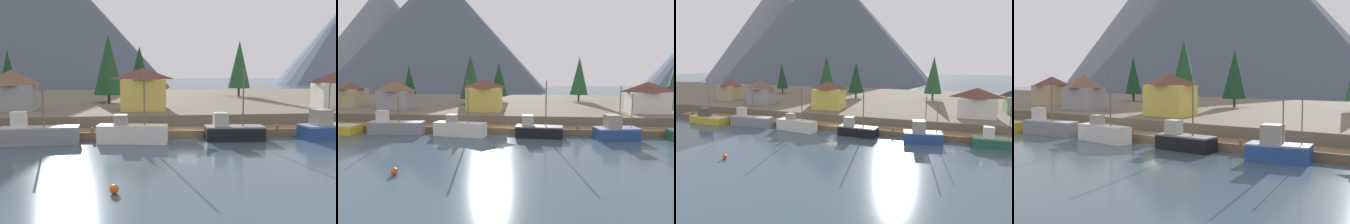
# 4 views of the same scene
# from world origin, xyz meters

# --- Properties ---
(ground_plane) EXTENTS (400.00, 400.00, 1.00)m
(ground_plane) POSITION_xyz_m (0.00, 20.00, -0.50)
(ground_plane) COLOR #384C5B
(dock) EXTENTS (80.00, 4.00, 1.60)m
(dock) POSITION_xyz_m (0.00, 1.99, 0.50)
(dock) COLOR brown
(dock) RESTS_ON ground_plane
(shoreline_bank) EXTENTS (400.00, 56.00, 2.50)m
(shoreline_bank) POSITION_xyz_m (0.00, 32.00, 1.25)
(shoreline_bank) COLOR #665B4C
(shoreline_bank) RESTS_ON ground_plane
(mountain_west_peak) EXTENTS (100.50, 100.50, 67.35)m
(mountain_west_peak) POSITION_xyz_m (-93.04, 133.97, 33.67)
(mountain_west_peak) COLOR slate
(mountain_west_peak) RESTS_ON ground_plane
(mountain_central_peak) EXTENTS (131.44, 131.44, 72.07)m
(mountain_central_peak) POSITION_xyz_m (-53.55, 127.00, 36.03)
(mountain_central_peak) COLOR #475160
(mountain_central_peak) RESTS_ON ground_plane
(fishing_boat_grey) EXTENTS (9.20, 2.76, 7.28)m
(fishing_boat_grey) POSITION_xyz_m (-18.17, -1.51, 1.23)
(fishing_boat_grey) COLOR gray
(fishing_boat_grey) RESTS_ON ground_plane
(fishing_boat_white) EXTENTS (8.69, 3.61, 9.12)m
(fishing_boat_white) POSITION_xyz_m (-7.07, -1.92, 1.21)
(fishing_boat_white) COLOR silver
(fishing_boat_white) RESTS_ON ground_plane
(fishing_boat_black) EXTENTS (7.43, 3.06, 8.95)m
(fishing_boat_black) POSITION_xyz_m (5.55, -1.65, 1.13)
(fishing_boat_black) COLOR black
(fishing_boat_black) RESTS_ON ground_plane
(fishing_boat_blue) EXTENTS (6.83, 3.95, 8.18)m
(fishing_boat_blue) POSITION_xyz_m (17.36, -2.16, 1.33)
(fishing_boat_blue) COLOR navy
(fishing_boat_blue) RESTS_ON ground_plane
(house_yellow) EXTENTS (7.07, 5.19, 6.42)m
(house_yellow) POSITION_xyz_m (-5.21, 10.78, 5.77)
(house_yellow) COLOR gold
(house_yellow) RESTS_ON shoreline_bank
(house_grey) EXTENTS (6.89, 4.53, 6.20)m
(house_grey) POSITION_xyz_m (-24.78, 11.88, 5.67)
(house_grey) COLOR gray
(house_grey) RESTS_ON shoreline_bank
(house_tan) EXTENTS (5.29, 6.43, 5.75)m
(house_tan) POSITION_xyz_m (-37.67, 15.87, 5.43)
(house_tan) COLOR tan
(house_tan) RESTS_ON shoreline_bank
(conifer_near_left) EXTENTS (4.70, 4.70, 10.72)m
(conifer_near_left) POSITION_xyz_m (-4.89, 31.38, 8.69)
(conifer_near_left) COLOR #4C3823
(conifer_near_left) RESTS_ON shoreline_bank
(conifer_mid_left) EXTENTS (5.47, 5.47, 12.40)m
(conifer_mid_left) POSITION_xyz_m (-10.84, 23.06, 9.47)
(conifer_mid_left) COLOR #4C3823
(conifer_mid_left) RESTS_ON shoreline_bank
(conifer_back_left) EXTENTS (3.69, 3.69, 9.99)m
(conifer_back_left) POSITION_xyz_m (-31.74, 34.08, 8.34)
(conifer_back_left) COLOR #4C3823
(conifer_back_left) RESTS_ON shoreline_bank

